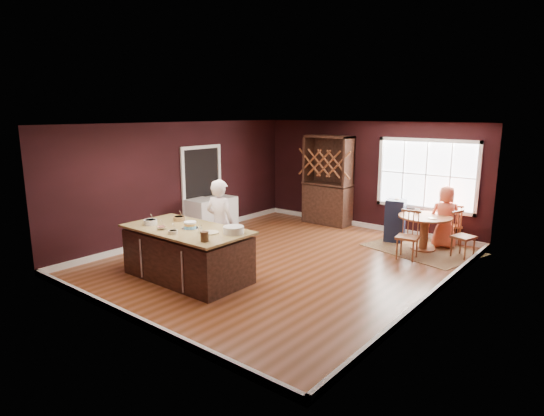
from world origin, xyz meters
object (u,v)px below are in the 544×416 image
(chair_east, at_px, (464,235))
(chair_south, at_px, (408,235))
(high_chair, at_px, (395,220))
(hutch, at_px, (328,180))
(toddler, at_px, (399,206))
(dining_table, at_px, (424,226))
(layer_cake, at_px, (190,225))
(kitchen_island, at_px, (187,254))
(chair_north, at_px, (451,224))
(baker, at_px, (220,224))
(dryer, at_px, (222,214))
(washer, at_px, (203,218))
(seated_woman, at_px, (445,217))

(chair_east, bearing_deg, chair_south, 150.10)
(high_chair, bearing_deg, hutch, 154.05)
(hutch, bearing_deg, toddler, -9.35)
(dining_table, relative_size, high_chair, 1.09)
(toddler, bearing_deg, high_chair, -101.21)
(layer_cake, relative_size, chair_east, 0.32)
(kitchen_island, distance_m, layer_cake, 0.55)
(kitchen_island, xyz_separation_m, toddler, (1.90, 4.67, 0.37))
(dining_table, height_order, layer_cake, layer_cake)
(layer_cake, distance_m, chair_north, 5.92)
(baker, bearing_deg, hutch, -93.56)
(high_chair, relative_size, dryer, 1.17)
(high_chair, bearing_deg, kitchen_island, -125.94)
(layer_cake, relative_size, high_chair, 0.30)
(chair_south, height_order, dryer, chair_south)
(kitchen_island, xyz_separation_m, chair_north, (2.96, 5.17, 0.03))
(high_chair, bearing_deg, baker, -129.28)
(kitchen_island, distance_m, baker, 0.89)
(chair_east, height_order, high_chair, high_chair)
(baker, distance_m, chair_north, 5.27)
(kitchen_island, height_order, chair_north, chair_north)
(washer, bearing_deg, layer_cake, -46.62)
(layer_cake, xyz_separation_m, seated_woman, (2.86, 4.74, -0.29))
(kitchen_island, distance_m, chair_south, 4.38)
(chair_south, xyz_separation_m, toddler, (-0.72, 1.17, 0.31))
(kitchen_island, relative_size, baker, 1.36)
(chair_south, relative_size, high_chair, 0.98)
(baker, bearing_deg, layer_cake, 83.65)
(seated_woman, height_order, high_chair, seated_woman)
(dining_table, height_order, washer, washer)
(dining_table, relative_size, chair_north, 1.19)
(baker, height_order, chair_east, baker)
(dining_table, relative_size, baker, 0.65)
(layer_cake, bearing_deg, seated_woman, 58.90)
(chair_north, bearing_deg, hutch, -29.64)
(hutch, distance_m, dryer, 2.92)
(toddler, distance_m, washer, 4.59)
(baker, height_order, washer, baker)
(baker, xyz_separation_m, chair_east, (3.42, 3.53, -0.37))
(seated_woman, bearing_deg, dining_table, 31.45)
(baker, distance_m, high_chair, 4.21)
(chair_east, height_order, chair_north, chair_east)
(layer_cake, height_order, chair_east, layer_cake)
(chair_north, bearing_deg, seated_woman, 54.41)
(chair_east, height_order, dryer, chair_east)
(washer, bearing_deg, dining_table, 26.31)
(dining_table, height_order, chair_east, chair_east)
(chair_east, height_order, hutch, hutch)
(chair_south, bearing_deg, kitchen_island, -134.71)
(chair_north, bearing_deg, dryer, -5.37)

